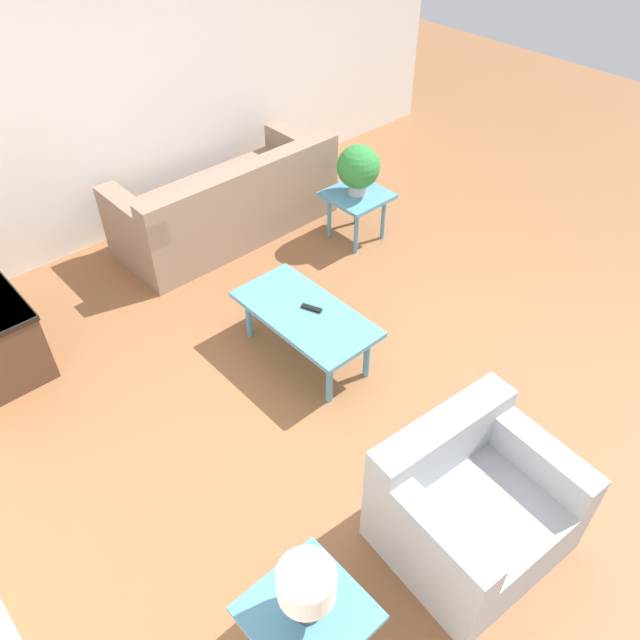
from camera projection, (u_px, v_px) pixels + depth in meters
ground_plane at (391, 357)px, 4.88m from camera, size 14.00×14.00×0.00m
wall_right at (156, 77)px, 5.69m from camera, size 0.12×7.20×2.70m
sofa at (229, 205)px, 6.01m from camera, size 0.92×2.14×0.83m
armchair at (470, 505)px, 3.54m from camera, size 0.93×1.04×0.79m
coffee_table at (305, 317)px, 4.65m from camera, size 1.14×0.57×0.44m
side_table_plant at (357, 200)px, 5.87m from camera, size 0.54×0.54×0.48m
side_table_lamp at (308, 618)px, 2.97m from camera, size 0.54×0.54×0.48m
potted_plant at (358, 168)px, 5.65m from camera, size 0.40×0.40×0.47m
table_lamp at (307, 587)px, 2.76m from camera, size 0.27×0.27×0.37m
remote_control at (312, 308)px, 4.63m from camera, size 0.16×0.10×0.02m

